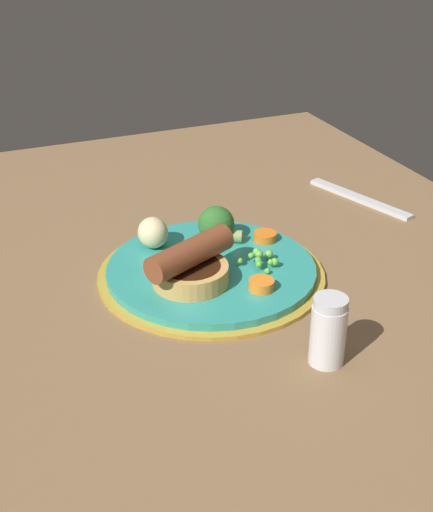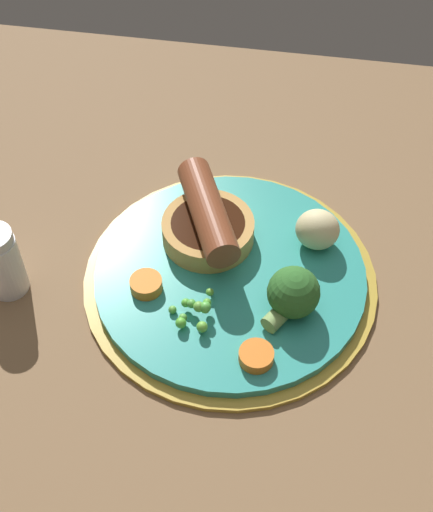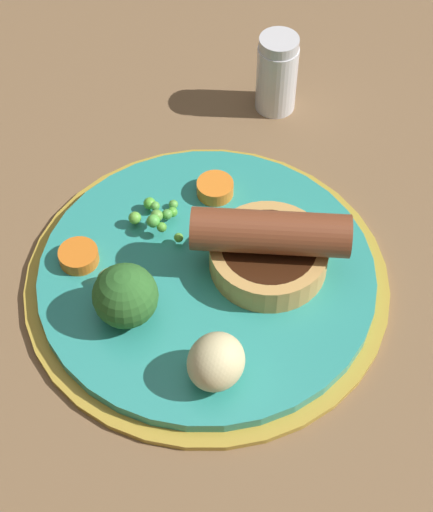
% 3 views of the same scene
% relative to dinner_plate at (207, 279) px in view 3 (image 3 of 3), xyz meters
% --- Properties ---
extents(dining_table, '(1.10, 0.80, 0.03)m').
position_rel_dinner_plate_xyz_m(dining_table, '(0.01, 0.03, -0.02)').
color(dining_table, brown).
rests_on(dining_table, ground).
extents(dinner_plate, '(0.27, 0.27, 0.01)m').
position_rel_dinner_plate_xyz_m(dinner_plate, '(0.00, 0.00, 0.00)').
color(dinner_plate, '#B79333').
rests_on(dinner_plate, dining_table).
extents(sausage_pudding, '(0.09, 0.12, 0.05)m').
position_rel_dinner_plate_xyz_m(sausage_pudding, '(0.03, -0.04, 0.03)').
color(sausage_pudding, tan).
rests_on(sausage_pudding, dinner_plate).
extents(pea_pile, '(0.04, 0.04, 0.02)m').
position_rel_dinner_plate_xyz_m(pea_pile, '(0.02, 0.06, 0.02)').
color(pea_pile, '#50A742').
rests_on(pea_pile, dinner_plate).
extents(broccoli_floret_near, '(0.05, 0.06, 0.05)m').
position_rel_dinner_plate_xyz_m(broccoli_floret_near, '(-0.06, 0.03, 0.03)').
color(broccoli_floret_near, '#2D6628').
rests_on(broccoli_floret_near, dinner_plate).
extents(potato_chunk_0, '(0.04, 0.04, 0.04)m').
position_rel_dinner_plate_xyz_m(potato_chunk_0, '(-0.07, -0.05, 0.03)').
color(potato_chunk_0, beige).
rests_on(potato_chunk_0, dinner_plate).
extents(carrot_slice_2, '(0.04, 0.04, 0.01)m').
position_rel_dinner_plate_xyz_m(carrot_slice_2, '(-0.04, 0.09, 0.01)').
color(carrot_slice_2, orange).
rests_on(carrot_slice_2, dinner_plate).
extents(carrot_slice_4, '(0.04, 0.04, 0.01)m').
position_rel_dinner_plate_xyz_m(carrot_slice_4, '(0.07, 0.03, 0.01)').
color(carrot_slice_4, orange).
rests_on(carrot_slice_4, dinner_plate).
extents(salt_shaker, '(0.04, 0.04, 0.07)m').
position_rel_dinner_plate_xyz_m(salt_shaker, '(0.20, 0.04, 0.03)').
color(salt_shaker, silver).
rests_on(salt_shaker, dining_table).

